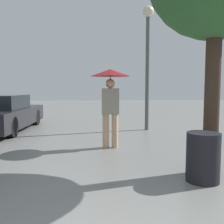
{
  "coord_description": "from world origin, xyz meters",
  "views": [
    {
      "loc": [
        0.1,
        -0.79,
        1.36
      ],
      "look_at": [
        0.3,
        4.92,
        0.83
      ],
      "focal_mm": 40.0,
      "sensor_mm": 36.0,
      "label": 1
    }
  ],
  "objects_px": {
    "pedestrian": "(110,89)",
    "parked_car_farthest": "(1,114)",
    "street_lamp": "(148,46)",
    "trash_bin": "(203,157)"
  },
  "relations": [
    {
      "from": "pedestrian",
      "to": "trash_bin",
      "type": "relative_size",
      "value": 2.5
    },
    {
      "from": "pedestrian",
      "to": "parked_car_farthest",
      "type": "distance_m",
      "value": 4.41
    },
    {
      "from": "parked_car_farthest",
      "to": "street_lamp",
      "type": "bearing_deg",
      "value": -0.06
    },
    {
      "from": "parked_car_farthest",
      "to": "street_lamp",
      "type": "xyz_separation_m",
      "value": [
        4.81,
        -0.01,
        2.21
      ]
    },
    {
      "from": "pedestrian",
      "to": "parked_car_farthest",
      "type": "bearing_deg",
      "value": 144.2
    },
    {
      "from": "parked_car_farthest",
      "to": "trash_bin",
      "type": "xyz_separation_m",
      "value": [
        4.82,
        -4.71,
        -0.18
      ]
    },
    {
      "from": "pedestrian",
      "to": "trash_bin",
      "type": "bearing_deg",
      "value": -59.16
    },
    {
      "from": "pedestrian",
      "to": "parked_car_farthest",
      "type": "relative_size",
      "value": 0.44
    },
    {
      "from": "pedestrian",
      "to": "trash_bin",
      "type": "height_order",
      "value": "pedestrian"
    },
    {
      "from": "trash_bin",
      "to": "parked_car_farthest",
      "type": "bearing_deg",
      "value": 135.63
    }
  ]
}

